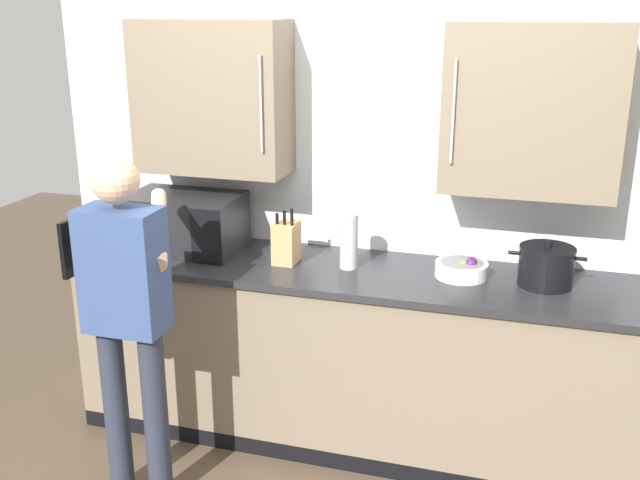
# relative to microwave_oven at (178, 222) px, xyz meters

# --- Properties ---
(back_wall_tiled) EXTENTS (3.44, 0.44, 2.88)m
(back_wall_tiled) POSITION_rel_microwave_oven_xyz_m (0.95, 0.28, 0.43)
(back_wall_tiled) COLOR silver
(back_wall_tiled) RESTS_ON ground_plane
(counter_unit) EXTENTS (2.83, 0.65, 0.94)m
(counter_unit) POSITION_rel_microwave_oven_xyz_m (0.95, -0.03, -0.62)
(counter_unit) COLOR #756651
(counter_unit) RESTS_ON ground_plane
(microwave_oven) EXTENTS (0.63, 0.79, 0.30)m
(microwave_oven) POSITION_rel_microwave_oven_xyz_m (0.00, 0.00, 0.00)
(microwave_oven) COLOR black
(microwave_oven) RESTS_ON counter_unit
(stock_pot) EXTENTS (0.35, 0.25, 0.21)m
(stock_pot) POSITION_rel_microwave_oven_xyz_m (1.85, 0.01, -0.05)
(stock_pot) COLOR black
(stock_pot) RESTS_ON counter_unit
(fruit_bowl) EXTENTS (0.25, 0.25, 0.10)m
(fruit_bowl) POSITION_rel_microwave_oven_xyz_m (1.47, 0.02, -0.11)
(fruit_bowl) COLOR white
(fruit_bowl) RESTS_ON counter_unit
(thermos_flask) EXTENTS (0.09, 0.09, 0.28)m
(thermos_flask) POSITION_rel_microwave_oven_xyz_m (0.93, -0.02, -0.01)
(thermos_flask) COLOR #B7BABF
(thermos_flask) RESTS_ON counter_unit
(knife_block) EXTENTS (0.11, 0.15, 0.29)m
(knife_block) POSITION_rel_microwave_oven_xyz_m (0.61, -0.03, -0.04)
(knife_block) COLOR tan
(knife_block) RESTS_ON counter_unit
(person_figure) EXTENTS (0.44, 0.59, 1.60)m
(person_figure) POSITION_rel_microwave_oven_xyz_m (0.14, -0.77, -0.13)
(person_figure) COLOR #282D3D
(person_figure) RESTS_ON ground_plane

